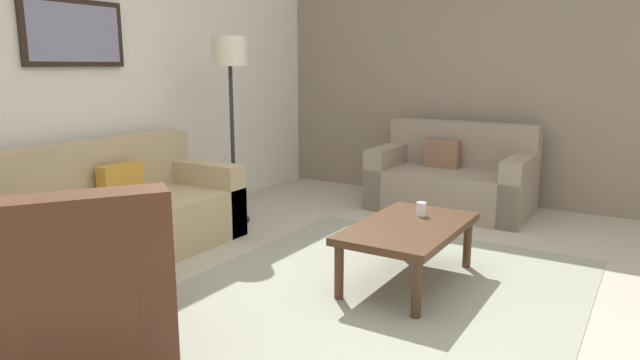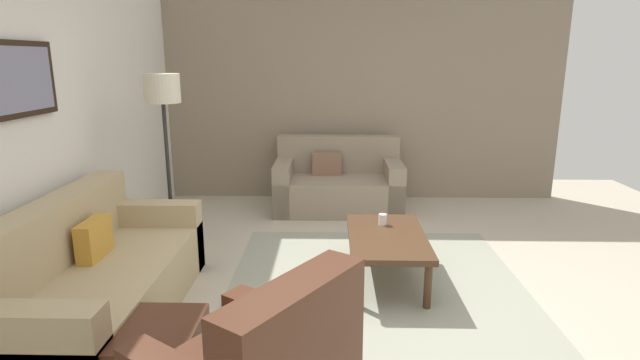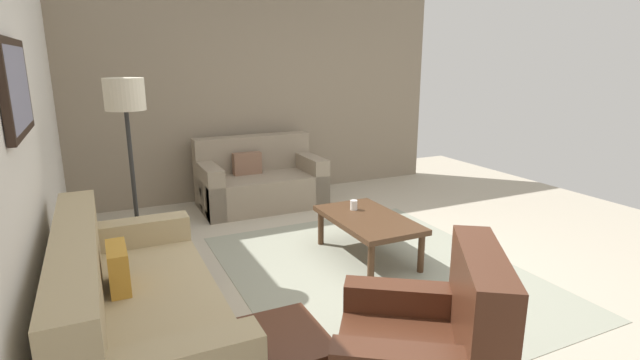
{
  "view_description": "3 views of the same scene",
  "coord_description": "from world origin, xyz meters",
  "px_view_note": "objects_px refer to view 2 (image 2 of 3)",
  "views": [
    {
      "loc": [
        -3.03,
        -1.47,
        1.46
      ],
      "look_at": [
        0.12,
        0.47,
        0.69
      ],
      "focal_mm": 31.22,
      "sensor_mm": 36.0,
      "label": 1
    },
    {
      "loc": [
        -3.58,
        0.38,
        1.85
      ],
      "look_at": [
        0.29,
        0.47,
        0.89
      ],
      "focal_mm": 27.79,
      "sensor_mm": 36.0,
      "label": 2
    },
    {
      "loc": [
        -3.3,
        2.15,
        1.85
      ],
      "look_at": [
        0.26,
        0.45,
        0.85
      ],
      "focal_mm": 26.61,
      "sensor_mm": 36.0,
      "label": 3
    }
  ],
  "objects_px": {
    "coffee_table": "(387,240)",
    "couch_loveseat": "(338,184)",
    "couch_main": "(88,284)",
    "cup": "(383,219)",
    "lamp_standing": "(164,107)",
    "framed_artwork": "(16,79)",
    "ottoman": "(149,359)"
  },
  "relations": [
    {
      "from": "couch_loveseat",
      "to": "framed_artwork",
      "type": "distance_m",
      "value": 3.75
    },
    {
      "from": "cup",
      "to": "lamp_standing",
      "type": "height_order",
      "value": "lamp_standing"
    },
    {
      "from": "couch_loveseat",
      "to": "lamp_standing",
      "type": "height_order",
      "value": "lamp_standing"
    },
    {
      "from": "coffee_table",
      "to": "couch_loveseat",
      "type": "bearing_deg",
      "value": 10.36
    },
    {
      "from": "coffee_table",
      "to": "cup",
      "type": "height_order",
      "value": "cup"
    },
    {
      "from": "cup",
      "to": "lamp_standing",
      "type": "distance_m",
      "value": 2.22
    },
    {
      "from": "couch_loveseat",
      "to": "cup",
      "type": "distance_m",
      "value": 1.9
    },
    {
      "from": "ottoman",
      "to": "framed_artwork",
      "type": "relative_size",
      "value": 0.64
    },
    {
      "from": "ottoman",
      "to": "coffee_table",
      "type": "bearing_deg",
      "value": -45.07
    },
    {
      "from": "coffee_table",
      "to": "cup",
      "type": "distance_m",
      "value": 0.27
    },
    {
      "from": "cup",
      "to": "framed_artwork",
      "type": "bearing_deg",
      "value": 107.56
    },
    {
      "from": "framed_artwork",
      "to": "couch_loveseat",
      "type": "bearing_deg",
      "value": -39.66
    },
    {
      "from": "couch_loveseat",
      "to": "coffee_table",
      "type": "relative_size",
      "value": 1.4
    },
    {
      "from": "ottoman",
      "to": "coffee_table",
      "type": "distance_m",
      "value": 2.11
    },
    {
      "from": "couch_main",
      "to": "framed_artwork",
      "type": "relative_size",
      "value": 2.36
    },
    {
      "from": "coffee_table",
      "to": "lamp_standing",
      "type": "relative_size",
      "value": 0.64
    },
    {
      "from": "coffee_table",
      "to": "lamp_standing",
      "type": "distance_m",
      "value": 2.32
    },
    {
      "from": "ottoman",
      "to": "couch_loveseat",
      "type": "bearing_deg",
      "value": -17.07
    },
    {
      "from": "couch_main",
      "to": "couch_loveseat",
      "type": "relative_size",
      "value": 1.35
    },
    {
      "from": "couch_main",
      "to": "ottoman",
      "type": "bearing_deg",
      "value": -136.48
    },
    {
      "from": "lamp_standing",
      "to": "framed_artwork",
      "type": "distance_m",
      "value": 1.31
    },
    {
      "from": "framed_artwork",
      "to": "cup",
      "type": "bearing_deg",
      "value": -72.44
    },
    {
      "from": "couch_loveseat",
      "to": "lamp_standing",
      "type": "xyz_separation_m",
      "value": [
        -1.55,
        1.61,
        1.11
      ]
    },
    {
      "from": "couch_main",
      "to": "cup",
      "type": "bearing_deg",
      "value": -65.26
    },
    {
      "from": "couch_main",
      "to": "coffee_table",
      "type": "distance_m",
      "value": 2.31
    },
    {
      "from": "framed_artwork",
      "to": "couch_main",
      "type": "bearing_deg",
      "value": -113.41
    },
    {
      "from": "couch_main",
      "to": "coffee_table",
      "type": "height_order",
      "value": "couch_main"
    },
    {
      "from": "couch_main",
      "to": "couch_loveseat",
      "type": "bearing_deg",
      "value": -32.22
    },
    {
      "from": "couch_loveseat",
      "to": "lamp_standing",
      "type": "bearing_deg",
      "value": 133.94
    },
    {
      "from": "couch_loveseat",
      "to": "coffee_table",
      "type": "bearing_deg",
      "value": -169.64
    },
    {
      "from": "couch_loveseat",
      "to": "framed_artwork",
      "type": "bearing_deg",
      "value": 140.34
    },
    {
      "from": "couch_main",
      "to": "ottoman",
      "type": "xyz_separation_m",
      "value": [
        -0.73,
        -0.7,
        -0.1
      ]
    }
  ]
}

